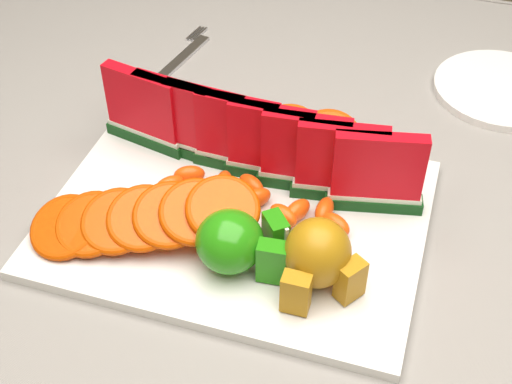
% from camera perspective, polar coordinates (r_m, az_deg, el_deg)
% --- Properties ---
extents(table, '(1.40, 0.90, 0.75)m').
position_cam_1_polar(table, '(0.90, 2.56, -4.08)').
color(table, '#533A1D').
rests_on(table, ground).
extents(tablecloth, '(1.53, 1.03, 0.20)m').
position_cam_1_polar(tablecloth, '(0.85, 2.69, -1.23)').
color(tablecloth, gray).
rests_on(tablecloth, table).
extents(platter, '(0.40, 0.30, 0.01)m').
position_cam_1_polar(platter, '(0.77, -1.50, -2.00)').
color(platter, silver).
rests_on(platter, tablecloth).
extents(apple_cluster, '(0.11, 0.09, 0.06)m').
position_cam_1_polar(apple_cluster, '(0.70, -1.51, -4.06)').
color(apple_cluster, '#198D0C').
rests_on(apple_cluster, platter).
extents(pear_cluster, '(0.09, 0.09, 0.07)m').
position_cam_1_polar(pear_cluster, '(0.68, 5.01, -5.20)').
color(pear_cluster, gold).
rests_on(pear_cluster, platter).
extents(side_plate, '(0.22, 0.22, 0.01)m').
position_cam_1_polar(side_plate, '(1.02, 19.07, 7.79)').
color(side_plate, silver).
rests_on(side_plate, tablecloth).
extents(fork, '(0.05, 0.19, 0.00)m').
position_cam_1_polar(fork, '(1.03, -6.38, 10.28)').
color(fork, silver).
rests_on(fork, tablecloth).
extents(watermelon_row, '(0.39, 0.07, 0.10)m').
position_cam_1_polar(watermelon_row, '(0.79, -0.14, 4.11)').
color(watermelon_row, '#11400B').
rests_on(watermelon_row, platter).
extents(orange_fan_front, '(0.25, 0.14, 0.06)m').
position_cam_1_polar(orange_fan_front, '(0.73, -9.03, -2.06)').
color(orange_fan_front, '#EC4A1A').
rests_on(orange_fan_front, platter).
extents(orange_fan_back, '(0.27, 0.09, 0.04)m').
position_cam_1_polar(orange_fan_back, '(0.86, -0.37, 5.51)').
color(orange_fan_back, '#EC4A1A').
rests_on(orange_fan_back, platter).
extents(tangerine_segments, '(0.23, 0.07, 0.02)m').
position_cam_1_polar(tangerine_segments, '(0.77, -0.28, -0.49)').
color(tangerine_segments, '#D05101').
rests_on(tangerine_segments, platter).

